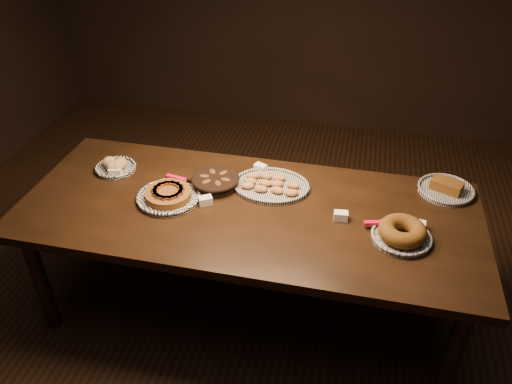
% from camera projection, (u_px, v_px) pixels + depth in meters
% --- Properties ---
extents(ground, '(5.00, 5.00, 0.00)m').
position_uv_depth(ground, '(249.00, 306.00, 3.04)').
color(ground, black).
rests_on(ground, ground).
extents(buffet_table, '(2.40, 1.00, 0.75)m').
position_uv_depth(buffet_table, '(248.00, 219.00, 2.65)').
color(buffet_table, black).
rests_on(buffet_table, ground).
extents(apple_tart_plate, '(0.36, 0.36, 0.06)m').
position_uv_depth(apple_tart_plate, '(169.00, 195.00, 2.66)').
color(apple_tart_plate, white).
rests_on(apple_tart_plate, buffet_table).
extents(madeleine_platter, '(0.42, 0.34, 0.05)m').
position_uv_depth(madeleine_platter, '(270.00, 185.00, 2.75)').
color(madeleine_platter, black).
rests_on(madeleine_platter, buffet_table).
extents(bundt_cake_plate, '(0.33, 0.29, 0.09)m').
position_uv_depth(bundt_cake_plate, '(402.00, 233.00, 2.38)').
color(bundt_cake_plate, black).
rests_on(bundt_cake_plate, buffet_table).
extents(croissant_basket, '(0.28, 0.28, 0.07)m').
position_uv_depth(croissant_basket, '(215.00, 181.00, 2.75)').
color(croissant_basket, black).
rests_on(croissant_basket, buffet_table).
extents(bread_roll_plate, '(0.24, 0.24, 0.07)m').
position_uv_depth(bread_roll_plate, '(115.00, 166.00, 2.89)').
color(bread_roll_plate, white).
rests_on(bread_roll_plate, buffet_table).
extents(loaf_plate, '(0.30, 0.30, 0.07)m').
position_uv_depth(loaf_plate, '(446.00, 189.00, 2.71)').
color(loaf_plate, black).
rests_on(loaf_plate, buffet_table).
extents(tent_cards, '(1.75, 0.45, 0.04)m').
position_uv_depth(tent_cards, '(263.00, 195.00, 2.66)').
color(tent_cards, white).
rests_on(tent_cards, buffet_table).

